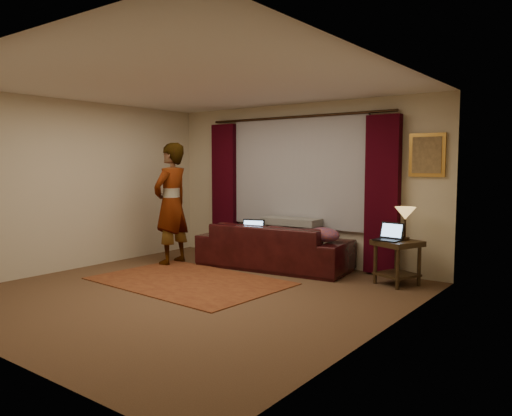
{
  "coord_description": "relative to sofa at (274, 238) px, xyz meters",
  "views": [
    {
      "loc": [
        4.36,
        -4.47,
        1.63
      ],
      "look_at": [
        0.1,
        1.2,
        1.0
      ],
      "focal_mm": 35.0,
      "sensor_mm": 36.0,
      "label": 1
    }
  ],
  "objects": [
    {
      "name": "ceiling",
      "position": [
        0.05,
        -1.87,
        2.12
      ],
      "size": [
        5.0,
        5.0,
        0.02
      ],
      "primitive_type": "cube",
      "color": "silver",
      "rests_on": "ground"
    },
    {
      "name": "tiffany_lamp",
      "position": [
        2.01,
        0.21,
        0.35
      ],
      "size": [
        0.3,
        0.3,
        0.45
      ],
      "primitive_type": null,
      "rotation": [
        0.0,
        0.0,
        -0.09
      ],
      "color": "olive",
      "rests_on": "end_table"
    },
    {
      "name": "laptop_table",
      "position": [
        1.86,
        -0.0,
        0.24
      ],
      "size": [
        0.37,
        0.39,
        0.24
      ],
      "primitive_type": null,
      "rotation": [
        0.0,
        0.0,
        -0.11
      ],
      "color": "black",
      "rests_on": "end_table"
    },
    {
      "name": "sofa",
      "position": [
        0.0,
        0.0,
        0.0
      ],
      "size": [
        2.49,
        1.32,
        0.96
      ],
      "primitive_type": "imported",
      "rotation": [
        0.0,
        0.0,
        3.27
      ],
      "color": "black",
      "rests_on": "floor"
    },
    {
      "name": "area_rug",
      "position": [
        -0.42,
        -1.45,
        -0.47
      ],
      "size": [
        2.68,
        1.86,
        0.01
      ],
      "primitive_type": "cube",
      "rotation": [
        0.0,
        0.0,
        -0.05
      ],
      "color": "brown",
      "rests_on": "floor"
    },
    {
      "name": "floor",
      "position": [
        0.05,
        -1.87,
        -0.49
      ],
      "size": [
        5.0,
        5.0,
        0.01
      ],
      "primitive_type": "cube",
      "color": "brown",
      "rests_on": "ground"
    },
    {
      "name": "wall_left",
      "position": [
        -2.45,
        -1.87,
        0.82
      ],
      "size": [
        0.02,
        5.0,
        2.6
      ],
      "primitive_type": "cube",
      "color": "beige",
      "rests_on": "ground"
    },
    {
      "name": "drape_left",
      "position": [
        -1.45,
        0.52,
        0.7
      ],
      "size": [
        0.5,
        0.14,
        2.3
      ],
      "primitive_type": "cube",
      "color": "black",
      "rests_on": "floor"
    },
    {
      "name": "person",
      "position": [
        -1.52,
        -0.73,
        0.5
      ],
      "size": [
        0.63,
        0.63,
        1.97
      ],
      "primitive_type": "imported",
      "rotation": [
        0.0,
        0.0,
        -1.47
      ],
      "color": "gray",
      "rests_on": "floor"
    },
    {
      "name": "picture_frame",
      "position": [
        2.15,
        0.6,
        1.27
      ],
      "size": [
        0.5,
        0.04,
        0.6
      ],
      "primitive_type": "cube",
      "color": "#BD8634",
      "rests_on": "wall_back"
    },
    {
      "name": "end_table",
      "position": [
        1.96,
        0.1,
        -0.18
      ],
      "size": [
        0.68,
        0.68,
        0.6
      ],
      "primitive_type": "cube",
      "rotation": [
        0.0,
        0.0,
        -0.39
      ],
      "color": "black",
      "rests_on": "floor"
    },
    {
      "name": "wall_right",
      "position": [
        2.55,
        -1.87,
        0.82
      ],
      "size": [
        0.02,
        5.0,
        2.6
      ],
      "primitive_type": "cube",
      "color": "beige",
      "rests_on": "ground"
    },
    {
      "name": "wall_back",
      "position": [
        0.05,
        0.63,
        0.82
      ],
      "size": [
        5.0,
        0.02,
        2.6
      ],
      "primitive_type": "cube",
      "color": "beige",
      "rests_on": "ground"
    },
    {
      "name": "sheer_curtain",
      "position": [
        0.05,
        0.57,
        1.02
      ],
      "size": [
        2.5,
        0.05,
        1.8
      ],
      "primitive_type": "cube",
      "color": "#9D9DA5",
      "rests_on": "wall_back"
    },
    {
      "name": "laptop_sofa",
      "position": [
        -0.31,
        -0.19,
        0.13
      ],
      "size": [
        0.47,
        0.49,
        0.26
      ],
      "primitive_type": null,
      "rotation": [
        0.0,
        0.0,
        0.32
      ],
      "color": "black",
      "rests_on": "sofa"
    },
    {
      "name": "throw_blanket",
      "position": [
        0.12,
        0.32,
        0.49
      ],
      "size": [
        0.96,
        0.42,
        0.11
      ],
      "primitive_type": "cube",
      "rotation": [
        0.0,
        0.0,
        0.05
      ],
      "color": "gray",
      "rests_on": "sofa"
    },
    {
      "name": "curtain_rod",
      "position": [
        0.05,
        0.52,
        1.9
      ],
      "size": [
        0.04,
        0.04,
        3.4
      ],
      "primitive_type": "cylinder",
      "color": "black",
      "rests_on": "wall_back"
    },
    {
      "name": "clothing_pile",
      "position": [
        0.87,
        0.02,
        0.11
      ],
      "size": [
        0.61,
        0.55,
        0.21
      ],
      "primitive_type": "ellipsoid",
      "rotation": [
        0.0,
        0.0,
        0.4
      ],
      "color": "brown",
      "rests_on": "sofa"
    },
    {
      "name": "drape_right",
      "position": [
        1.55,
        0.52,
        0.7
      ],
      "size": [
        0.5,
        0.14,
        2.3
      ],
      "primitive_type": "cube",
      "color": "black",
      "rests_on": "floor"
    }
  ]
}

